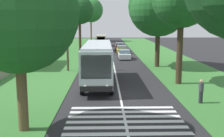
% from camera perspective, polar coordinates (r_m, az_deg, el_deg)
% --- Properties ---
extents(ground, '(160.00, 160.00, 0.00)m').
position_cam_1_polar(ground, '(22.37, 1.59, -5.34)').
color(ground, '#262628').
extents(grass_verge_left, '(120.00, 8.00, 0.04)m').
position_cam_1_polar(grass_verge_left, '(37.70, -12.18, 0.55)').
color(grass_verge_left, '#387533').
rests_on(grass_verge_left, ground).
extents(grass_verge_right, '(120.00, 8.00, 0.04)m').
position_cam_1_polar(grass_verge_right, '(38.20, 12.76, 0.65)').
color(grass_verge_right, '#387533').
rests_on(grass_verge_right, ground).
extents(centre_line, '(110.00, 0.16, 0.01)m').
position_cam_1_polar(centre_line, '(37.06, 0.37, 0.59)').
color(centre_line, silver).
rests_on(centre_line, ground).
extents(coach_bus, '(11.16, 2.62, 3.73)m').
position_cam_1_polar(coach_bus, '(25.96, -2.84, 1.55)').
color(coach_bus, silver).
rests_on(coach_bus, ground).
extents(zebra_crossing, '(4.95, 6.80, 0.01)m').
position_cam_1_polar(zebra_crossing, '(17.06, 2.58, -10.10)').
color(zebra_crossing, silver).
rests_on(zebra_crossing, ground).
extents(trailing_car_0, '(4.30, 1.78, 1.43)m').
position_cam_1_polar(trailing_car_0, '(43.64, 2.46, 2.80)').
color(trailing_car_0, silver).
rests_on(trailing_car_0, ground).
extents(trailing_car_1, '(4.30, 1.78, 1.43)m').
position_cam_1_polar(trailing_car_1, '(51.23, 1.96, 3.79)').
color(trailing_car_1, gold).
rests_on(trailing_car_1, ground).
extents(trailing_car_2, '(4.30, 1.78, 1.43)m').
position_cam_1_polar(trailing_car_2, '(57.72, 1.57, 4.42)').
color(trailing_car_2, '#B21E1E').
rests_on(trailing_car_2, ground).
extents(trailing_minibus_0, '(6.00, 2.14, 2.53)m').
position_cam_1_polar(trailing_minibus_0, '(66.92, -2.19, 5.86)').
color(trailing_minibus_0, '#BFB299').
rests_on(trailing_minibus_0, ground).
extents(roadside_tree_left_0, '(8.01, 6.87, 12.25)m').
position_cam_1_polar(roadside_tree_left_0, '(82.29, -4.37, 11.48)').
color(roadside_tree_left_0, brown).
rests_on(roadside_tree_left_0, grass_verge_left).
extents(roadside_tree_left_1, '(6.87, 6.12, 9.18)m').
position_cam_1_polar(roadside_tree_left_1, '(15.13, -18.74, 10.15)').
color(roadside_tree_left_1, brown).
rests_on(roadside_tree_left_1, grass_verge_left).
extents(roadside_tree_left_2, '(6.21, 5.29, 10.37)m').
position_cam_1_polar(roadside_tree_left_2, '(54.91, -6.63, 11.36)').
color(roadside_tree_left_2, '#3D2D1E').
rests_on(roadside_tree_left_2, grass_verge_left).
extents(roadside_tree_right_0, '(9.24, 7.46, 11.24)m').
position_cam_1_polar(roadside_tree_right_0, '(36.13, 8.94, 11.88)').
color(roadside_tree_right_0, '#3D2D1E').
rests_on(roadside_tree_right_0, grass_verge_right).
extents(roadside_tree_right_1, '(6.36, 5.27, 10.33)m').
position_cam_1_polar(roadside_tree_right_1, '(26.49, 13.47, 13.20)').
color(roadside_tree_right_1, '#3D2D1E').
rests_on(roadside_tree_right_1, grass_verge_right).
extents(utility_pole, '(0.24, 1.40, 7.52)m').
position_cam_1_polar(utility_pole, '(32.97, -8.98, 6.25)').
color(utility_pole, '#473828').
rests_on(utility_pole, grass_verge_left).
extents(roadside_wall, '(70.00, 0.40, 1.22)m').
position_cam_1_polar(roadside_wall, '(43.19, -15.43, 2.38)').
color(roadside_wall, gray).
rests_on(roadside_wall, grass_verge_left).
extents(pedestrian, '(0.34, 0.34, 1.69)m').
position_cam_1_polar(pedestrian, '(20.82, 17.44, -4.33)').
color(pedestrian, '#26262D').
rests_on(pedestrian, grass_verge_right).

